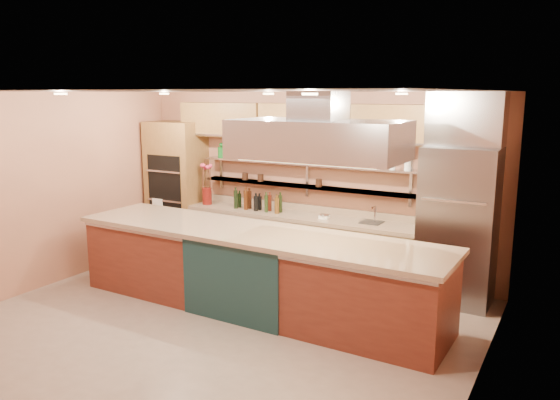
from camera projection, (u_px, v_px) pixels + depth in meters
The scene contains 21 objects.
floor at pixel (220, 323), 6.72m from camera, with size 6.00×5.00×0.02m, color gray.
ceiling at pixel (215, 91), 6.18m from camera, with size 6.00×5.00×0.02m, color black.
wall_back at pixel (311, 182), 8.58m from camera, with size 6.00×0.04×2.80m, color #AC6F51.
wall_front at pixel (31, 270), 4.31m from camera, with size 6.00×0.04×2.80m, color #AC6F51.
wall_left at pixel (49, 190), 7.89m from camera, with size 0.04×5.00×2.80m, color #AC6F51.
wall_right at pixel (484, 246), 5.00m from camera, with size 0.04×5.00×2.80m, color #AC6F51.
oven_stack at pixel (177, 188), 9.54m from camera, with size 0.95×0.64×2.30m, color olive.
refrigerator at pixel (458, 226), 7.21m from camera, with size 0.95×0.72×2.10m, color slate.
back_counter at pixel (299, 244), 8.53m from camera, with size 3.84×0.64×0.93m, color tan.
wall_shelf_lower at pixel (304, 186), 8.51m from camera, with size 3.60×0.26×0.03m, color #A9AAB0.
wall_shelf_upper at pixel (304, 164), 8.44m from camera, with size 3.60×0.26×0.03m, color #A9AAB0.
upper_cabinets at pixel (306, 122), 8.25m from camera, with size 4.60×0.36×0.55m, color olive.
range_hood at pixel (318, 140), 6.31m from camera, with size 2.00×1.00×0.45m, color #A9AAB0.
ceiling_downlights at pixel (225, 94), 6.35m from camera, with size 4.00×2.80×0.02m, color #FFE5A5.
island at pixel (254, 270), 7.07m from camera, with size 5.01×1.09×1.05m, color maroon.
flower_vase at pixel (207, 196), 9.21m from camera, with size 0.16×0.16×0.28m, color #5C110D.
oil_bottle_cluster at pixel (258, 202), 8.72m from camera, with size 0.89×0.25×0.29m, color black.
kitchen_scale at pixel (324, 216), 8.17m from camera, with size 0.15×0.11×0.08m, color white.
bar_faucet at pixel (375, 215), 7.88m from camera, with size 0.03×0.03×0.24m, color silver.
copper_kettle at pixel (263, 156), 8.78m from camera, with size 0.17×0.17×0.14m, color #D44B31.
green_canister at pixel (274, 155), 8.68m from camera, with size 0.17×0.17×0.20m, color #104F19.
Camera 1 is at (3.74, -5.12, 2.78)m, focal length 35.00 mm.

